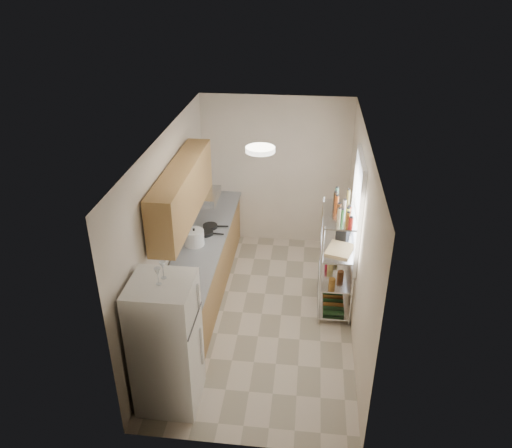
{
  "coord_description": "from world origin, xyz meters",
  "views": [
    {
      "loc": [
        0.56,
        -5.67,
        4.47
      ],
      "look_at": [
        -0.11,
        0.25,
        1.32
      ],
      "focal_mm": 35.0,
      "sensor_mm": 36.0,
      "label": 1
    }
  ],
  "objects": [
    {
      "name": "upper_cabinets",
      "position": [
        -1.05,
        0.1,
        1.81
      ],
      "size": [
        0.33,
        2.2,
        0.72
      ],
      "primitive_type": "cube",
      "color": "#A47546",
      "rests_on": "room"
    },
    {
      "name": "bakers_rack",
      "position": [
        1.0,
        0.3,
        1.11
      ],
      "size": [
        0.45,
        0.9,
        1.73
      ],
      "color": "silver",
      "rests_on": "ground"
    },
    {
      "name": "espresso_machine",
      "position": [
        1.08,
        0.51,
        1.14
      ],
      "size": [
        0.21,
        0.26,
        0.26
      ],
      "primitive_type": "cube",
      "rotation": [
        0.0,
        0.0,
        -0.31
      ],
      "color": "black",
      "rests_on": "bakers_rack"
    },
    {
      "name": "frying_pan_large",
      "position": [
        -0.91,
        0.63,
        0.92
      ],
      "size": [
        0.26,
        0.26,
        0.04
      ],
      "primitive_type": "cylinder",
      "rotation": [
        0.0,
        0.0,
        -0.08
      ],
      "color": "black",
      "rests_on": "counter_run"
    },
    {
      "name": "ceiling_dome",
      "position": [
        0.0,
        -0.3,
        2.57
      ],
      "size": [
        0.34,
        0.34,
        0.05
      ],
      "primitive_type": "cylinder",
      "color": "white",
      "rests_on": "room"
    },
    {
      "name": "room",
      "position": [
        0.0,
        0.0,
        1.3
      ],
      "size": [
        2.52,
        4.42,
        2.62
      ],
      "color": "beige",
      "rests_on": "ground"
    },
    {
      "name": "frying_pan_small",
      "position": [
        -0.87,
        0.84,
        0.92
      ],
      "size": [
        0.24,
        0.24,
        0.04
      ],
      "primitive_type": "cylinder",
      "rotation": [
        0.0,
        0.0,
        0.08
      ],
      "color": "black",
      "rests_on": "counter_run"
    },
    {
      "name": "wine_glass_a",
      "position": [
        -0.85,
        -1.56,
        1.7
      ],
      "size": [
        0.07,
        0.07,
        0.19
      ],
      "primitive_type": null,
      "color": "silver",
      "rests_on": "refrigerator"
    },
    {
      "name": "window",
      "position": [
        1.23,
        0.35,
        1.55
      ],
      "size": [
        0.06,
        1.0,
        1.46
      ],
      "primitive_type": "cube",
      "color": "white",
      "rests_on": "room"
    },
    {
      "name": "cutting_board",
      "position": [
        1.03,
        0.19,
        1.03
      ],
      "size": [
        0.43,
        0.49,
        0.03
      ],
      "primitive_type": "cube",
      "rotation": [
        0.0,
        0.0,
        -0.3
      ],
      "color": "tan",
      "rests_on": "bakers_rack"
    },
    {
      "name": "storage_bag",
      "position": [
        0.92,
        0.51,
        0.64
      ],
      "size": [
        0.11,
        0.15,
        0.16
      ],
      "primitive_type": "cube",
      "rotation": [
        0.0,
        0.0,
        0.05
      ],
      "color": "#A9142D",
      "rests_on": "bakers_rack"
    },
    {
      "name": "refrigerator",
      "position": [
        -0.87,
        -1.66,
        0.8
      ],
      "size": [
        0.66,
        0.66,
        1.6
      ],
      "primitive_type": "cube",
      "color": "white",
      "rests_on": "ground"
    },
    {
      "name": "counter_run",
      "position": [
        -0.92,
        0.44,
        0.45
      ],
      "size": [
        0.63,
        3.51,
        0.9
      ],
      "color": "#A47546",
      "rests_on": "ground"
    },
    {
      "name": "rice_cooker",
      "position": [
        -1.0,
        0.31,
        1.01
      ],
      "size": [
        0.28,
        0.28,
        0.23
      ],
      "primitive_type": "cylinder",
      "color": "white",
      "rests_on": "counter_run"
    },
    {
      "name": "wine_glass_b",
      "position": [
        -0.87,
        -1.68,
        1.7
      ],
      "size": [
        0.07,
        0.07,
        0.19
      ],
      "primitive_type": null,
      "color": "silver",
      "rests_on": "refrigerator"
    },
    {
      "name": "range_hood",
      "position": [
        -1.0,
        0.9,
        1.39
      ],
      "size": [
        0.5,
        0.6,
        0.12
      ],
      "primitive_type": "cube",
      "color": "#B7BABC",
      "rests_on": "room"
    }
  ]
}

